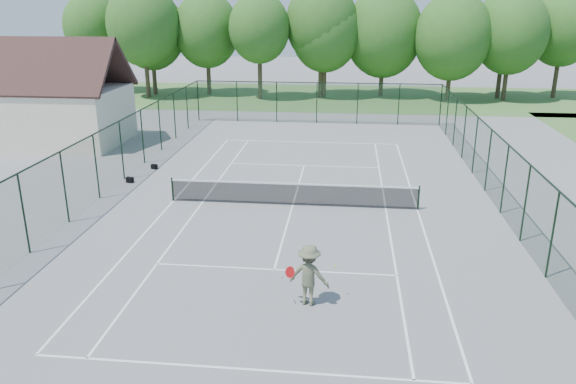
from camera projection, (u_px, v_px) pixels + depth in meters
name	position (u px, v px, depth m)	size (l,w,h in m)	color
ground	(293.00, 205.00, 25.09)	(140.00, 140.00, 0.00)	gray
grass_far	(324.00, 97.00, 53.33)	(80.00, 16.00, 0.01)	#4B7737
court_lines	(293.00, 205.00, 25.09)	(11.05, 23.85, 0.01)	white
tennis_net	(293.00, 193.00, 24.91)	(11.08, 0.08, 1.10)	black
fence_enclosure	(293.00, 172.00, 24.59)	(18.05, 36.05, 3.02)	#1B3D24
utility_building	(55.00, 94.00, 35.11)	(8.60, 6.27, 6.63)	beige
tree_line_far	(325.00, 32.00, 51.39)	(39.40, 6.40, 9.70)	#483A26
sports_bag_a	(130.00, 180.00, 28.18)	(0.35, 0.21, 0.28)	black
sports_bag_b	(154.00, 167.00, 30.47)	(0.33, 0.20, 0.26)	black
tennis_player	(309.00, 275.00, 16.64)	(1.67, 0.99, 1.90)	#5A5E45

